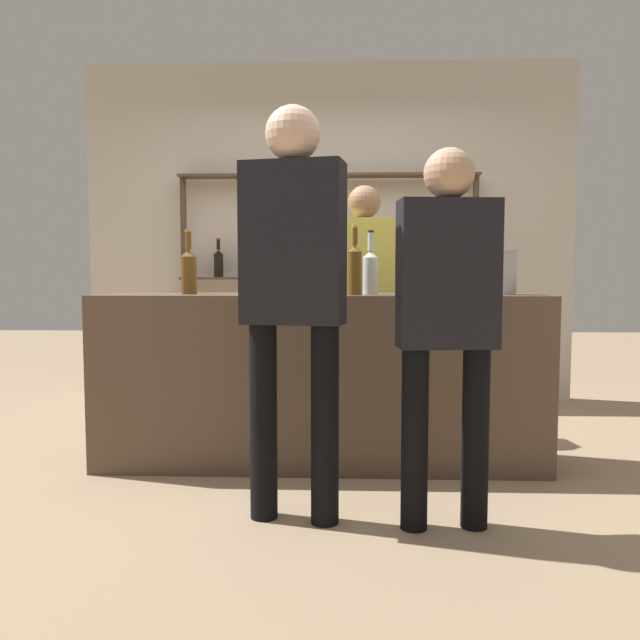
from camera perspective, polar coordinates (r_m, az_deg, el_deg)
The scene contains 14 objects.
ground_plane at distance 3.60m, azimuth 0.00°, elevation -12.96°, with size 16.00×16.00×0.00m, color #9E8466.
bar_counter at distance 3.49m, azimuth 0.00°, elevation -5.47°, with size 2.46×0.52×0.95m, color brown.
back_wall at distance 5.31m, azimuth 0.79°, elevation 7.86°, with size 4.06×0.12×2.80m, color beige.
back_shelf at distance 5.12m, azimuth 0.59°, elevation 6.18°, with size 2.43×0.18×1.87m.
counter_bottle_0 at distance 3.57m, azimuth 1.28°, elevation 4.45°, with size 0.09×0.09×0.33m.
counter_bottle_1 at distance 3.32m, azimuth 3.20°, elevation 4.74°, with size 0.08×0.08×0.37m.
counter_bottle_2 at distance 3.54m, azimuth -11.91°, elevation 4.50°, with size 0.09×0.09×0.36m.
counter_bottle_3 at distance 3.44m, azimuth 4.64°, elevation 4.53°, with size 0.08×0.08×0.35m.
counter_bottle_4 at distance 3.36m, azimuth -3.17°, elevation 4.75°, with size 0.09×0.09×0.35m.
wine_glass at distance 3.46m, azimuth -1.67°, elevation 4.35°, with size 0.08×0.08×0.16m.
ice_bucket at distance 3.51m, azimuth 15.96°, elevation 4.21°, with size 0.21×0.21×0.24m.
server_behind_counter at distance 4.15m, azimuth 4.03°, elevation 2.77°, with size 0.49×0.28×1.64m.
customer_right at distance 2.61m, azimuth 11.54°, elevation 1.15°, with size 0.42×0.21×1.57m.
customer_center at distance 2.64m, azimuth -2.45°, elevation 3.88°, with size 0.45×0.26×1.76m.
Camera 1 is at (0.14, -3.44, 1.07)m, focal length 35.00 mm.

